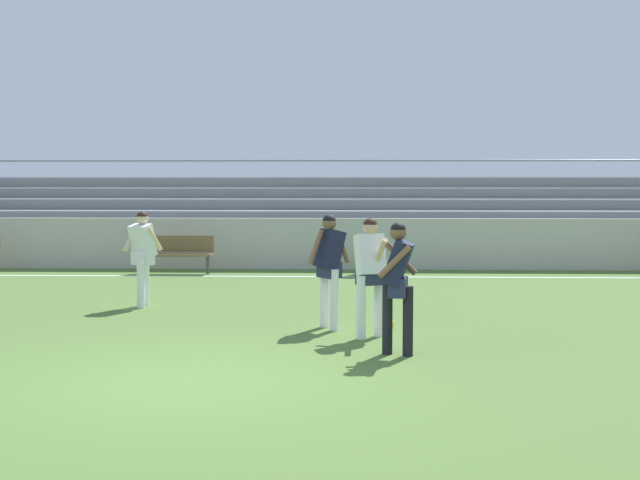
{
  "coord_description": "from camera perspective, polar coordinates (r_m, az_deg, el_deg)",
  "views": [
    {
      "loc": [
        1.77,
        -9.05,
        2.16
      ],
      "look_at": [
        1.26,
        4.86,
        1.21
      ],
      "focal_mm": 48.03,
      "sensor_mm": 36.0,
      "label": 1
    }
  ],
  "objects": [
    {
      "name": "ground_plane",
      "position": [
        9.47,
        -8.87,
        -9.35
      ],
      "size": [
        160.0,
        160.0,
        0.0
      ],
      "primitive_type": "plane",
      "color": "#4C6B30"
    },
    {
      "name": "field_line_sideline",
      "position": [
        19.61,
        -3.1,
        -2.43
      ],
      "size": [
        44.0,
        0.12,
        0.01
      ],
      "primitive_type": "cube",
      "color": "white",
      "rests_on": "ground"
    },
    {
      "name": "sideline_wall",
      "position": [
        21.25,
        -2.69,
        -0.24
      ],
      "size": [
        48.0,
        0.16,
        1.26
      ],
      "primitive_type": "cube",
      "color": "#BCB7AD",
      "rests_on": "ground"
    },
    {
      "name": "bleacher_stand",
      "position": [
        24.49,
        2.57,
        1.68
      ],
      "size": [
        23.75,
        4.87,
        2.86
      ],
      "color": "#B2B2B7",
      "rests_on": "ground"
    },
    {
      "name": "bench_near_bin",
      "position": [
        20.43,
        -9.62,
        -0.7
      ],
      "size": [
        1.8,
        0.4,
        0.9
      ],
      "color": "brown",
      "rests_on": "ground"
    },
    {
      "name": "trash_bin",
      "position": [
        19.95,
        3.01,
        -1.0
      ],
      "size": [
        0.49,
        0.49,
        0.92
      ],
      "primitive_type": "cylinder",
      "color": "#2D7F3D",
      "rests_on": "ground"
    },
    {
      "name": "player_white_wide_right",
      "position": [
        11.84,
        3.36,
        -1.79
      ],
      "size": [
        0.48,
        0.73,
        1.66
      ],
      "color": "white",
      "rests_on": "ground"
    },
    {
      "name": "player_dark_overlapping",
      "position": [
        12.53,
        0.62,
        -1.4
      ],
      "size": [
        0.64,
        0.52,
        1.69
      ],
      "color": "white",
      "rests_on": "ground"
    },
    {
      "name": "player_white_dropping_back",
      "position": [
        15.08,
        -11.73,
        -0.67
      ],
      "size": [
        0.65,
        0.48,
        1.66
      ],
      "color": "white",
      "rests_on": "ground"
    },
    {
      "name": "player_dark_challenging",
      "position": [
        10.67,
        5.21,
        -2.44
      ],
      "size": [
        0.53,
        0.52,
        1.66
      ],
      "color": "black",
      "rests_on": "ground"
    },
    {
      "name": "soccer_ball",
      "position": [
        12.44,
        4.46,
        -5.61
      ],
      "size": [
        0.22,
        0.22,
        0.22
      ],
      "primitive_type": "sphere",
      "color": "yellow",
      "rests_on": "ground"
    }
  ]
}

